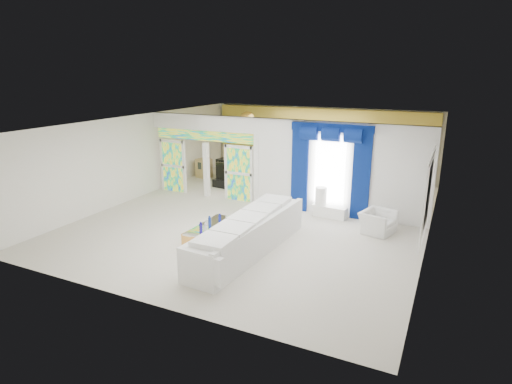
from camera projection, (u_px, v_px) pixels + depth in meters
The scene contains 22 objects.
floor at pixel (264, 214), 13.72m from camera, with size 12.00×12.00×0.00m, color #B7AF9E.
dividing_wall at pixel (339, 169), 13.28m from camera, with size 5.70×0.18×3.00m, color white.
dividing_header at pixel (203, 122), 15.01m from camera, with size 4.30×0.18×0.55m, color white.
stained_panel_left at pixel (173, 166), 16.07m from camera, with size 0.95×0.04×2.00m, color #994C3F.
stained_panel_right at pixel (239, 173), 14.90m from camera, with size 0.95×0.04×2.00m, color #994C3F.
stained_transom at pixel (204, 136), 15.14m from camera, with size 4.00×0.05×0.35m, color #994C3F.
window_pane at pixel (330, 171), 13.31m from camera, with size 1.00×0.02×2.30m, color white.
blue_drape_left at pixel (300, 170), 13.71m from camera, with size 0.55×0.10×2.80m, color #04124E.
blue_drape_right at pixel (361, 176), 12.88m from camera, with size 0.55×0.10×2.80m, color #04124E.
blue_pelmet at pixel (332, 128), 12.90m from camera, with size 2.60×0.12×0.25m, color #04124E.
wall_mirror at pixel (428, 195), 10.38m from camera, with size 0.04×2.70×1.90m, color white.
gold_curtains at pixel (319, 142), 18.41m from camera, with size 9.70×0.12×2.90m, color gold.
white_sofa at pixel (249, 236), 10.74m from camera, with size 0.96×4.50×0.86m, color white.
coffee_table at pixel (210, 232), 11.63m from camera, with size 0.59×1.78×0.40m, color gold.
console_table at pixel (329, 211), 13.40m from camera, with size 1.10×0.35×0.37m, color white.
table_lamp at pixel (321, 196), 13.39m from camera, with size 0.36×0.36×0.58m, color white.
armchair at pixel (378, 222), 12.09m from camera, with size 0.97×0.84×0.63m, color white.
grand_piano at pixel (242, 168), 18.06m from camera, with size 1.43×1.88×0.95m, color black.
piano_bench at pixel (224, 184), 16.77m from camera, with size 0.94×0.36×0.31m, color black.
tv_console at pixel (204, 168), 18.34m from camera, with size 0.56×0.51×0.82m, color tan.
chandelier at pixel (247, 119), 16.88m from camera, with size 0.60×0.60×0.60m, color gold.
decanters at pixel (208, 224), 11.38m from camera, with size 0.16×1.10×0.24m.
Camera 1 is at (5.37, -11.82, 4.51)m, focal length 29.44 mm.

